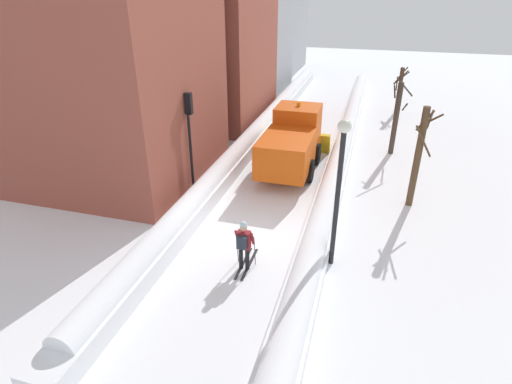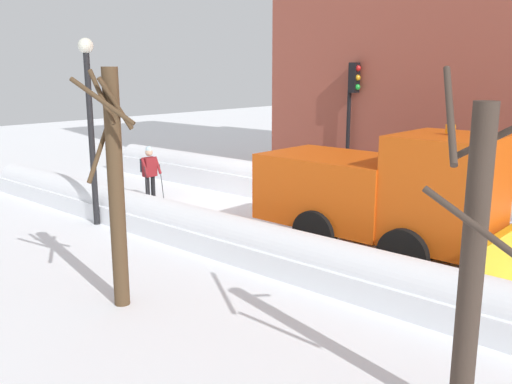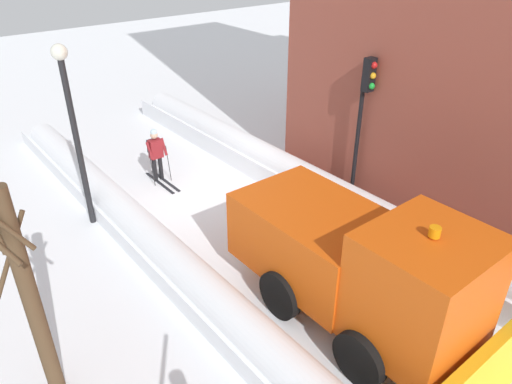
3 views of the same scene
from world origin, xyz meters
TOP-DOWN VIEW (x-y plane):
  - plow_truck at (0.28, 6.38)m, footprint 3.20×5.98m
  - skier at (0.45, -2.00)m, footprint 0.62×1.80m
  - traffic_light_pole at (-3.53, 3.03)m, footprint 0.28×0.42m
  - street_lamp at (3.18, -0.89)m, footprint 0.40×0.40m
  - bare_tree_near at (5.90, 4.17)m, footprint 0.95×1.14m

SIDE VIEW (x-z plane):
  - skier at x=0.45m, z-range 0.10..1.91m
  - plow_truck at x=0.28m, z-range -0.08..3.04m
  - bare_tree_near at x=5.90m, z-range 0.11..4.37m
  - traffic_light_pole at x=-3.53m, z-range 0.89..5.29m
  - street_lamp at x=3.18m, z-range 0.68..5.69m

